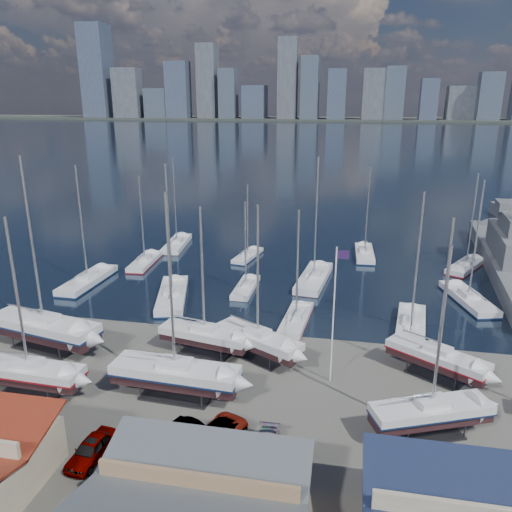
# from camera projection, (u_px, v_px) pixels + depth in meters

# --- Properties ---
(ground) EXTENTS (1400.00, 1400.00, 0.00)m
(ground) POSITION_uv_depth(u_px,v_px,m) (252.00, 384.00, 44.12)
(ground) COLOR #605E59
(ground) RESTS_ON ground
(water) EXTENTS (1400.00, 600.00, 0.40)m
(water) POSITION_uv_depth(u_px,v_px,m) (343.00, 137.00, 334.41)
(water) COLOR #182338
(water) RESTS_ON ground
(far_shore) EXTENTS (1400.00, 80.00, 2.20)m
(far_shore) POSITION_uv_depth(u_px,v_px,m) (349.00, 120.00, 577.47)
(far_shore) COLOR #2D332D
(far_shore) RESTS_ON ground
(skyline) EXTENTS (639.14, 43.80, 107.69)m
(skyline) POSITION_uv_depth(u_px,v_px,m) (344.00, 85.00, 561.62)
(skyline) COLOR #475166
(skyline) RESTS_ON far_shore
(shed_grey) EXTENTS (12.60, 8.40, 4.17)m
(shed_grey) POSITION_uv_depth(u_px,v_px,m) (197.00, 501.00, 28.49)
(shed_grey) COLOR #8C6B4C
(shed_grey) RESTS_ON ground
(sailboat_cradle_0) EXTENTS (12.51, 5.79, 19.25)m
(sailboat_cradle_0) POSITION_uv_depth(u_px,v_px,m) (44.00, 328.00, 49.88)
(sailboat_cradle_0) COLOR #2D2D33
(sailboat_cradle_0) RESTS_ON ground
(sailboat_cradle_1) EXTENTS (9.67, 3.05, 15.50)m
(sailboat_cradle_1) POSITION_uv_depth(u_px,v_px,m) (29.00, 372.00, 42.07)
(sailboat_cradle_1) COLOR #2D2D33
(sailboat_cradle_1) RESTS_ON ground
(sailboat_cradle_2) EXTENTS (9.34, 4.25, 14.82)m
(sailboat_cradle_2) POSITION_uv_depth(u_px,v_px,m) (205.00, 335.00, 48.75)
(sailboat_cradle_2) COLOR #2D2D33
(sailboat_cradle_2) RESTS_ON ground
(sailboat_cradle_3) EXTENTS (11.06, 3.65, 17.51)m
(sailboat_cradle_3) POSITION_uv_depth(u_px,v_px,m) (175.00, 374.00, 41.66)
(sailboat_cradle_3) COLOR #2D2D33
(sailboat_cradle_3) RESTS_ON ground
(sailboat_cradle_4) EXTENTS (9.37, 6.79, 15.21)m
(sailboat_cradle_4) POSITION_uv_depth(u_px,v_px,m) (258.00, 340.00, 47.85)
(sailboat_cradle_4) COLOR #2D2D33
(sailboat_cradle_4) RESTS_ON ground
(sailboat_cradle_5) EXTENTS (9.41, 5.83, 14.84)m
(sailboat_cradle_5) POSITION_uv_depth(u_px,v_px,m) (431.00, 412.00, 36.83)
(sailboat_cradle_5) COLOR #2D2D33
(sailboat_cradle_5) RESTS_ON ground
(sailboat_cradle_6) EXTENTS (8.99, 7.17, 14.81)m
(sailboat_cradle_6) POSITION_uv_depth(u_px,v_px,m) (437.00, 357.00, 44.58)
(sailboat_cradle_6) COLOR #2D2D33
(sailboat_cradle_6) RESTS_ON ground
(sailboat_moored_0) EXTENTS (3.49, 11.38, 16.88)m
(sailboat_moored_0) POSITION_uv_depth(u_px,v_px,m) (88.00, 282.00, 67.87)
(sailboat_moored_0) COLOR black
(sailboat_moored_0) RESTS_ON water
(sailboat_moored_1) EXTENTS (3.30, 9.62, 14.14)m
(sailboat_moored_1) POSITION_uv_depth(u_px,v_px,m) (145.00, 263.00, 75.89)
(sailboat_moored_1) COLOR black
(sailboat_moored_1) RESTS_ON water
(sailboat_moored_2) EXTENTS (4.01, 10.74, 15.85)m
(sailboat_moored_2) POSITION_uv_depth(u_px,v_px,m) (177.00, 245.00, 84.97)
(sailboat_moored_2) COLOR black
(sailboat_moored_2) RESTS_ON water
(sailboat_moored_3) EXTENTS (6.36, 12.33, 17.76)m
(sailboat_moored_3) POSITION_uv_depth(u_px,v_px,m) (172.00, 297.00, 62.56)
(sailboat_moored_3) COLOR black
(sailboat_moored_3) RESTS_ON water
(sailboat_moored_4) EXTENTS (2.38, 8.26, 12.44)m
(sailboat_moored_4) POSITION_uv_depth(u_px,v_px,m) (246.00, 288.00, 65.60)
(sailboat_moored_4) COLOR black
(sailboat_moored_4) RESTS_ON water
(sailboat_moored_5) EXTENTS (3.74, 8.54, 12.36)m
(sailboat_moored_5) POSITION_uv_depth(u_px,v_px,m) (248.00, 256.00, 78.87)
(sailboat_moored_5) COLOR black
(sailboat_moored_5) RESTS_ON water
(sailboat_moored_6) EXTENTS (3.23, 9.23, 13.55)m
(sailboat_moored_6) POSITION_uv_depth(u_px,v_px,m) (296.00, 321.00, 56.03)
(sailboat_moored_6) COLOR black
(sailboat_moored_6) RESTS_ON water
(sailboat_moored_7) EXTENTS (4.60, 12.13, 17.87)m
(sailboat_moored_7) POSITION_uv_depth(u_px,v_px,m) (314.00, 280.00, 68.59)
(sailboat_moored_7) COLOR black
(sailboat_moored_7) RESTS_ON water
(sailboat_moored_8) EXTENTS (3.11, 10.02, 14.85)m
(sailboat_moored_8) POSITION_uv_depth(u_px,v_px,m) (364.00, 255.00, 79.78)
(sailboat_moored_8) COLOR black
(sailboat_moored_8) RESTS_ON water
(sailboat_moored_9) EXTENTS (4.27, 10.84, 15.94)m
(sailboat_moored_9) POSITION_uv_depth(u_px,v_px,m) (411.00, 327.00, 54.35)
(sailboat_moored_9) COLOR black
(sailboat_moored_9) RESTS_ON water
(sailboat_moored_10) EXTENTS (5.67, 11.09, 15.97)m
(sailboat_moored_10) POSITION_uv_depth(u_px,v_px,m) (468.00, 300.00, 61.70)
(sailboat_moored_10) COLOR black
(sailboat_moored_10) RESTS_ON water
(sailboat_moored_11) EXTENTS (7.42, 9.96, 14.83)m
(sailboat_moored_11) POSITION_uv_depth(u_px,v_px,m) (466.00, 267.00, 73.91)
(sailboat_moored_11) COLOR black
(sailboat_moored_11) RESTS_ON water
(car_a) EXTENTS (2.26, 4.69, 1.54)m
(car_a) POSITION_uv_depth(u_px,v_px,m) (91.00, 449.00, 34.73)
(car_a) COLOR gray
(car_a) RESTS_ON ground
(car_b) EXTENTS (4.25, 2.90, 1.32)m
(car_b) POSITION_uv_depth(u_px,v_px,m) (194.00, 432.00, 36.67)
(car_b) COLOR gray
(car_b) RESTS_ON ground
(car_c) EXTENTS (4.52, 6.10, 1.54)m
(car_c) POSITION_uv_depth(u_px,v_px,m) (214.00, 437.00, 36.00)
(car_c) COLOR gray
(car_c) RESTS_ON ground
(car_d) EXTENTS (2.07, 4.72, 1.35)m
(car_d) POSITION_uv_depth(u_px,v_px,m) (265.00, 450.00, 34.80)
(car_d) COLOR gray
(car_d) RESTS_ON ground
(flagpole) EXTENTS (1.10, 0.12, 12.51)m
(flagpole) POSITION_uv_depth(u_px,v_px,m) (335.00, 306.00, 42.42)
(flagpole) COLOR white
(flagpole) RESTS_ON ground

